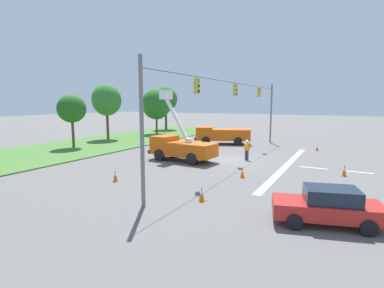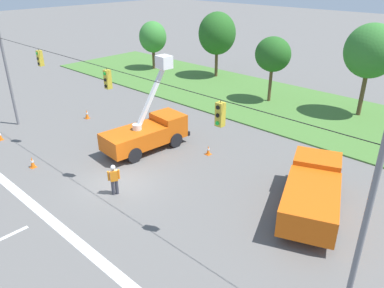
{
  "view_description": "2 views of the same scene",
  "coord_description": "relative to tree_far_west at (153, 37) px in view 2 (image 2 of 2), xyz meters",
  "views": [
    {
      "loc": [
        -24.32,
        -8.64,
        5.02
      ],
      "look_at": [
        -0.54,
        3.89,
        1.25
      ],
      "focal_mm": 28.0,
      "sensor_mm": 36.0,
      "label": 1
    },
    {
      "loc": [
        15.49,
        -10.61,
        11.13
      ],
      "look_at": [
        1.78,
        4.13,
        1.61
      ],
      "focal_mm": 35.0,
      "sensor_mm": 36.0,
      "label": 2
    }
  ],
  "objects": [
    {
      "name": "utility_truck_bucket_lift",
      "position": [
        16.06,
        -14.87,
        -2.5
      ],
      "size": [
        2.77,
        6.07,
        6.06
      ],
      "color": "#D6560F",
      "rests_on": "ground"
    },
    {
      "name": "utility_truck_support_near",
      "position": [
        27.45,
        -14.06,
        -2.62
      ],
      "size": [
        4.74,
        7.02,
        2.05
      ],
      "color": "#D6560F",
      "rests_on": "ground"
    },
    {
      "name": "grass_verge",
      "position": [
        18.29,
        -0.99,
        -3.73
      ],
      "size": [
        56.0,
        12.0,
        0.1
      ],
      "primitive_type": "cube",
      "color": "#477533",
      "rests_on": "ground"
    },
    {
      "name": "traffic_cone_foreground_left",
      "position": [
        7.29,
        -21.16,
        -3.4
      ],
      "size": [
        0.36,
        0.36,
        0.77
      ],
      "color": "orange",
      "rests_on": "ground"
    },
    {
      "name": "traffic_cone_foreground_right",
      "position": [
        12.88,
        -21.48,
        -3.42
      ],
      "size": [
        0.36,
        0.36,
        0.73
      ],
      "color": "orange",
      "rests_on": "ground"
    },
    {
      "name": "lane_markings",
      "position": [
        18.29,
        -24.88,
        -3.78
      ],
      "size": [
        17.6,
        15.25,
        0.01
      ],
      "color": "silver",
      "rests_on": "ground"
    },
    {
      "name": "ground_plane",
      "position": [
        18.29,
        -18.99,
        -3.78
      ],
      "size": [
        200.0,
        200.0,
        0.0
      ],
      "primitive_type": "plane",
      "color": "#605E5B"
    },
    {
      "name": "tree_west",
      "position": [
        7.72,
        2.36,
        0.95
      ],
      "size": [
        3.98,
        4.01,
        6.98
      ],
      "color": "brown",
      "rests_on": "ground"
    },
    {
      "name": "road_worker",
      "position": [
        19.03,
        -19.84,
        -2.78
      ],
      "size": [
        0.4,
        0.59,
        1.77
      ],
      "color": "#383842",
      "rests_on": "ground"
    },
    {
      "name": "tree_centre",
      "position": [
        16.69,
        -0.92,
        0.51
      ],
      "size": [
        3.21,
        2.8,
        5.82
      ],
      "color": "brown",
      "rests_on": "ground"
    },
    {
      "name": "signal_gantry",
      "position": [
        18.25,
        -18.99,
        0.65
      ],
      "size": [
        26.2,
        0.33,
        7.2
      ],
      "color": "slate",
      "rests_on": "ground"
    },
    {
      "name": "tree_east",
      "position": [
        24.08,
        1.04,
        1.51
      ],
      "size": [
        4.06,
        3.63,
        7.41
      ],
      "color": "brown",
      "rests_on": "ground"
    },
    {
      "name": "tree_far_west",
      "position": [
        0.0,
        0.0,
        0.0
      ],
      "size": [
        3.24,
        3.13,
        5.58
      ],
      "color": "brown",
      "rests_on": "ground"
    },
    {
      "name": "traffic_cone_lane_edge_b",
      "position": [
        8.16,
        -14.6,
        -3.4
      ],
      "size": [
        0.36,
        0.36,
        0.76
      ],
      "color": "orange",
      "rests_on": "ground"
    },
    {
      "name": "traffic_cone_lane_edge_a",
      "position": [
        19.62,
        -12.81,
        -3.47
      ],
      "size": [
        0.36,
        0.36,
        0.65
      ],
      "color": "orange",
      "rests_on": "ground"
    }
  ]
}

